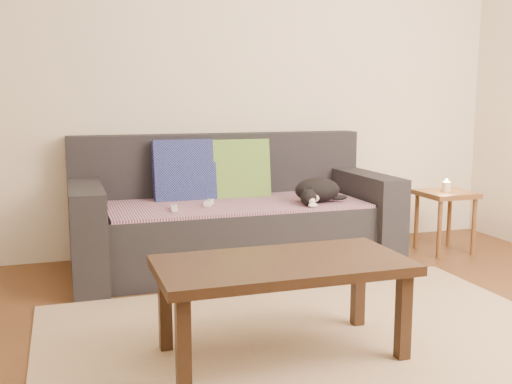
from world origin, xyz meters
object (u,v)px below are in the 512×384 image
side_table (446,202)px  coffee_table (282,273)px  cat (317,191)px  wii_remote_a (174,208)px  sofa (232,219)px  wii_remote_b (209,203)px

side_table → coffee_table: (-1.76, -1.32, 0.01)m
cat → wii_remote_a: cat is taller
sofa → wii_remote_a: 0.52m
cat → coffee_table: (-0.70, -1.24, -0.14)m
wii_remote_b → side_table: 1.76m
wii_remote_b → side_table: bearing=-65.9°
cat → wii_remote_b: bearing=158.3°
cat → side_table: size_ratio=0.83×
cat → wii_remote_b: (-0.70, 0.12, -0.06)m
wii_remote_a → coffee_table: (0.24, -1.25, -0.08)m
sofa → side_table: 1.58m
side_table → coffee_table: 2.20m
cat → wii_remote_a: (-0.94, 0.01, -0.06)m
wii_remote_a → coffee_table: wii_remote_a is taller
sofa → cat: 0.61m
coffee_table → wii_remote_b: bearing=89.9°
cat → wii_remote_b: size_ratio=2.48×
cat → side_table: (1.06, 0.08, -0.15)m
side_table → wii_remote_b: bearing=178.8°
sofa → side_table: bearing=-6.3°
sofa → wii_remote_a: sofa is taller
coffee_table → side_table: bearing=36.8°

